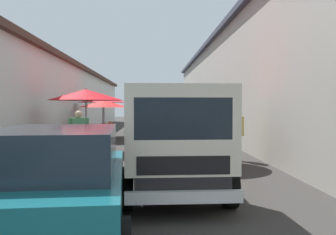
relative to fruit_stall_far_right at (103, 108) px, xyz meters
name	(u,v)px	position (x,y,z in m)	size (l,w,h in m)	color
ground	(142,149)	(-3.47, -2.03, -1.65)	(90.00, 90.00, 0.00)	#33302D
building_right_concrete	(300,82)	(-1.22, -9.42, 1.21)	(49.80, 7.50, 5.71)	#A39E93
fruit_stall_far_right	(103,108)	(0.00, 0.00, 0.00)	(2.53, 2.53, 2.10)	#9E9EA3
fruit_stall_far_left	(103,104)	(2.44, 0.33, 0.20)	(2.88, 2.88, 2.32)	#9E9EA3
fruit_stall_mid_lane	(86,101)	(-4.61, 0.02, 0.28)	(2.81, 2.81, 2.45)	#9E9EA3
fruit_stall_near_right	(190,105)	(-7.61, -3.55, 0.11)	(2.79, 2.79, 2.26)	#9E9EA3
hatchback_car	(58,181)	(-13.51, -1.19, -0.91)	(4.03, 2.17, 1.45)	#0F4C56
delivery_truck	(175,144)	(-11.62, -2.88, -0.61)	(4.97, 2.09, 2.08)	black
vendor_by_crates	(79,133)	(-7.35, -0.25, -0.72)	(0.41, 0.56, 1.61)	#665B4C
vendor_in_shade	(238,131)	(-6.94, -5.16, -0.70)	(0.65, 0.25, 1.64)	#665B4C
parked_scooter	(210,137)	(-3.04, -4.88, -1.20)	(1.66, 0.60, 1.14)	black
plastic_stool	(111,151)	(-6.77, -1.15, -1.32)	(0.30, 0.30, 0.43)	red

